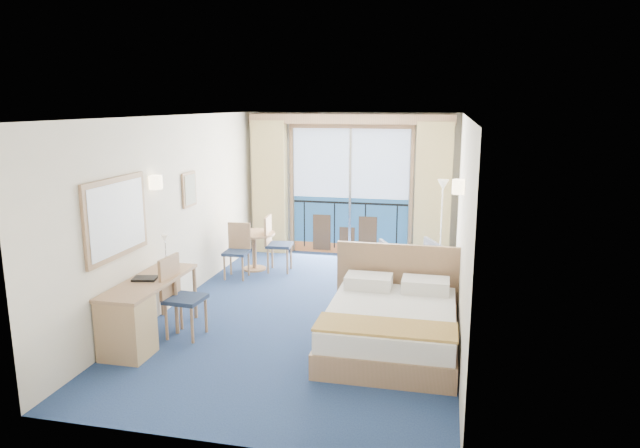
{
  "coord_description": "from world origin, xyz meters",
  "views": [
    {
      "loc": [
        1.79,
        -7.35,
        2.87
      ],
      "look_at": [
        0.09,
        0.2,
        1.22
      ],
      "focal_mm": 32.0,
      "sensor_mm": 36.0,
      "label": 1
    }
  ],
  "objects_px": {
    "desk_chair": "(179,292)",
    "nightstand": "(441,290)",
    "round_table": "(254,242)",
    "table_chair_b": "(238,247)",
    "floor_lamp": "(442,201)",
    "armchair": "(411,265)",
    "table_chair_a": "(275,240)",
    "desk": "(132,319)",
    "bed": "(391,324)"
  },
  "relations": [
    {
      "from": "floor_lamp",
      "to": "table_chair_b",
      "type": "height_order",
      "value": "floor_lamp"
    },
    {
      "from": "desk_chair",
      "to": "round_table",
      "type": "bearing_deg",
      "value": 4.78
    },
    {
      "from": "desk",
      "to": "table_chair_a",
      "type": "bearing_deg",
      "value": 79.73
    },
    {
      "from": "nightstand",
      "to": "floor_lamp",
      "type": "xyz_separation_m",
      "value": [
        -0.04,
        2.17,
        0.91
      ]
    },
    {
      "from": "armchair",
      "to": "table_chair_b",
      "type": "height_order",
      "value": "table_chair_b"
    },
    {
      "from": "armchair",
      "to": "desk",
      "type": "height_order",
      "value": "armchair"
    },
    {
      "from": "desk_chair",
      "to": "table_chair_b",
      "type": "relative_size",
      "value": 1.12
    },
    {
      "from": "bed",
      "to": "table_chair_a",
      "type": "distance_m",
      "value": 3.59
    },
    {
      "from": "nightstand",
      "to": "table_chair_b",
      "type": "bearing_deg",
      "value": 165.78
    },
    {
      "from": "floor_lamp",
      "to": "desk_chair",
      "type": "distance_m",
      "value": 4.99
    },
    {
      "from": "round_table",
      "to": "table_chair_a",
      "type": "xyz_separation_m",
      "value": [
        0.38,
        -0.01,
        0.05
      ]
    },
    {
      "from": "nightstand",
      "to": "desk",
      "type": "relative_size",
      "value": 0.35
    },
    {
      "from": "floor_lamp",
      "to": "round_table",
      "type": "relative_size",
      "value": 2.13
    },
    {
      "from": "desk_chair",
      "to": "round_table",
      "type": "relative_size",
      "value": 1.38
    },
    {
      "from": "desk",
      "to": "table_chair_a",
      "type": "xyz_separation_m",
      "value": [
        0.64,
        3.54,
        0.13
      ]
    },
    {
      "from": "armchair",
      "to": "floor_lamp",
      "type": "height_order",
      "value": "floor_lamp"
    },
    {
      "from": "table_chair_b",
      "to": "floor_lamp",
      "type": "bearing_deg",
      "value": 19.85
    },
    {
      "from": "floor_lamp",
      "to": "desk_chair",
      "type": "height_order",
      "value": "floor_lamp"
    },
    {
      "from": "table_chair_a",
      "to": "floor_lamp",
      "type": "bearing_deg",
      "value": -77.4
    },
    {
      "from": "round_table",
      "to": "table_chair_a",
      "type": "distance_m",
      "value": 0.38
    },
    {
      "from": "floor_lamp",
      "to": "table_chair_b",
      "type": "distance_m",
      "value": 3.62
    },
    {
      "from": "desk_chair",
      "to": "table_chair_b",
      "type": "bearing_deg",
      "value": 7.9
    },
    {
      "from": "desk_chair",
      "to": "nightstand",
      "type": "bearing_deg",
      "value": -58.46
    },
    {
      "from": "nightstand",
      "to": "table_chair_b",
      "type": "relative_size",
      "value": 0.61
    },
    {
      "from": "bed",
      "to": "desk",
      "type": "bearing_deg",
      "value": -164.86
    },
    {
      "from": "round_table",
      "to": "floor_lamp",
      "type": "bearing_deg",
      "value": 15.34
    },
    {
      "from": "desk",
      "to": "round_table",
      "type": "bearing_deg",
      "value": 85.71
    },
    {
      "from": "floor_lamp",
      "to": "table_chair_b",
      "type": "xyz_separation_m",
      "value": [
        -3.3,
        -1.33,
        -0.68
      ]
    },
    {
      "from": "desk",
      "to": "table_chair_b",
      "type": "bearing_deg",
      "value": 87.47
    },
    {
      "from": "floor_lamp",
      "to": "table_chair_a",
      "type": "bearing_deg",
      "value": -162.59
    },
    {
      "from": "table_chair_b",
      "to": "armchair",
      "type": "bearing_deg",
      "value": -2.79
    },
    {
      "from": "armchair",
      "to": "bed",
      "type": "bearing_deg",
      "value": 63.43
    },
    {
      "from": "round_table",
      "to": "table_chair_a",
      "type": "relative_size",
      "value": 0.76
    },
    {
      "from": "armchair",
      "to": "nightstand",
      "type": "bearing_deg",
      "value": 95.49
    },
    {
      "from": "desk",
      "to": "desk_chair",
      "type": "relative_size",
      "value": 1.57
    },
    {
      "from": "table_chair_a",
      "to": "bed",
      "type": "bearing_deg",
      "value": -144.94
    },
    {
      "from": "armchair",
      "to": "table_chair_a",
      "type": "distance_m",
      "value": 2.43
    },
    {
      "from": "bed",
      "to": "desk",
      "type": "relative_size",
      "value": 1.24
    },
    {
      "from": "nightstand",
      "to": "table_chair_b",
      "type": "xyz_separation_m",
      "value": [
        -3.35,
        0.85,
        0.23
      ]
    },
    {
      "from": "bed",
      "to": "nightstand",
      "type": "relative_size",
      "value": 3.56
    },
    {
      "from": "desk",
      "to": "round_table",
      "type": "distance_m",
      "value": 3.56
    },
    {
      "from": "nightstand",
      "to": "table_chair_b",
      "type": "distance_m",
      "value": 3.46
    },
    {
      "from": "round_table",
      "to": "table_chair_b",
      "type": "xyz_separation_m",
      "value": [
        -0.13,
        -0.46,
        0.01
      ]
    },
    {
      "from": "desk_chair",
      "to": "table_chair_a",
      "type": "relative_size",
      "value": 1.05
    },
    {
      "from": "table_chair_a",
      "to": "desk_chair",
      "type": "bearing_deg",
      "value": 168.85
    },
    {
      "from": "nightstand",
      "to": "table_chair_b",
      "type": "height_order",
      "value": "table_chair_b"
    },
    {
      "from": "round_table",
      "to": "nightstand",
      "type": "bearing_deg",
      "value": -22.07
    },
    {
      "from": "nightstand",
      "to": "desk_chair",
      "type": "xyz_separation_m",
      "value": [
        -3.17,
        -1.66,
        0.29
      ]
    },
    {
      "from": "desk_chair",
      "to": "table_chair_a",
      "type": "distance_m",
      "value": 2.98
    },
    {
      "from": "armchair",
      "to": "table_chair_a",
      "type": "bearing_deg",
      "value": -36.1
    }
  ]
}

